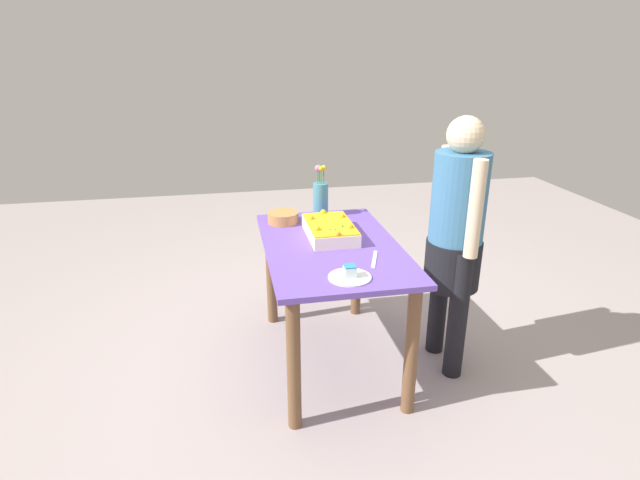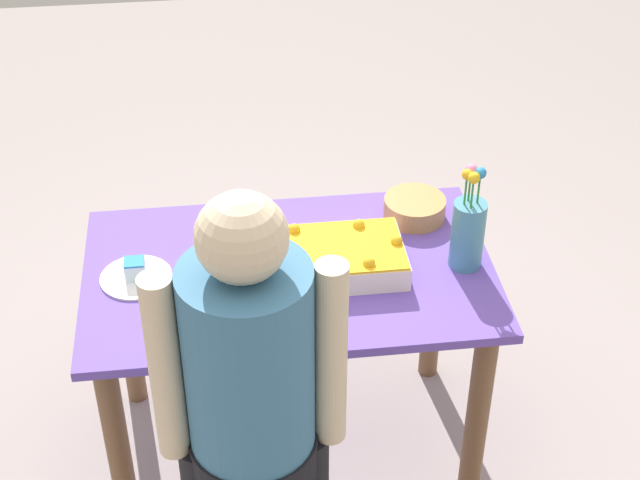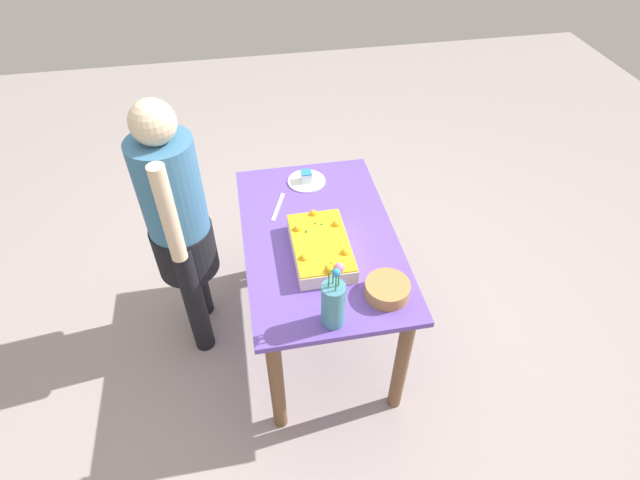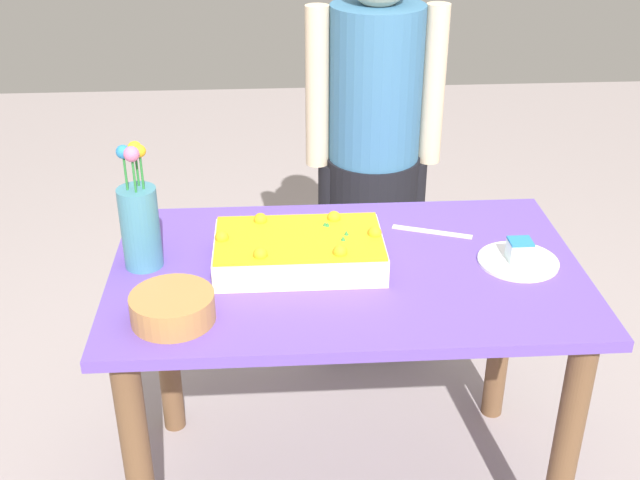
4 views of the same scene
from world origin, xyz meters
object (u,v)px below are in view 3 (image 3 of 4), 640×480
at_px(serving_plate_with_slice, 306,179).
at_px(flower_vase, 333,302).
at_px(fruit_bowl, 387,289).
at_px(cake_knife, 278,207).
at_px(sheet_cake, 321,247).
at_px(person_standing, 178,220).

xyz_separation_m(serving_plate_with_slice, flower_vase, (0.98, -0.05, 0.11)).
xyz_separation_m(flower_vase, fruit_bowl, (-0.10, 0.26, -0.09)).
bearing_deg(cake_knife, sheet_cake, 43.07).
xyz_separation_m(cake_knife, person_standing, (0.11, -0.50, 0.08)).
bearing_deg(cake_knife, fruit_bowl, 50.71).
relative_size(flower_vase, fruit_bowl, 1.72).
distance_m(sheet_cake, person_standing, 0.72).
relative_size(sheet_cake, person_standing, 0.29).
relative_size(flower_vase, person_standing, 0.23).
distance_m(cake_knife, fruit_bowl, 0.79).
distance_m(fruit_bowl, person_standing, 1.07).
relative_size(cake_knife, person_standing, 0.15).
bearing_deg(serving_plate_with_slice, sheet_cake, -2.55).
relative_size(sheet_cake, serving_plate_with_slice, 2.07).
distance_m(cake_knife, flower_vase, 0.81).
height_order(cake_knife, fruit_bowl, fruit_bowl).
bearing_deg(fruit_bowl, person_standing, -122.74).
bearing_deg(sheet_cake, fruit_bowl, 38.33).
bearing_deg(flower_vase, fruit_bowl, 111.02).
height_order(fruit_bowl, person_standing, person_standing).
distance_m(serving_plate_with_slice, person_standing, 0.75).
bearing_deg(fruit_bowl, cake_knife, -149.83).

